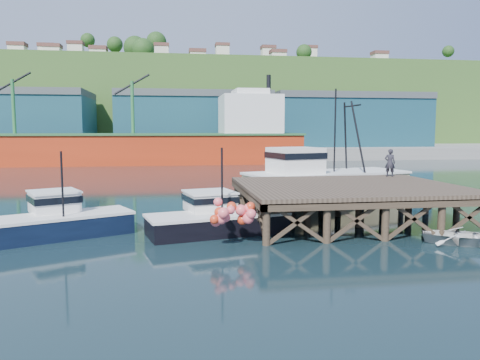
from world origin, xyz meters
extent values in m
plane|color=black|center=(0.00, 0.00, 0.00)|extent=(300.00, 300.00, 0.00)
cube|color=brown|center=(5.50, 0.00, 2.00)|extent=(12.00, 10.00, 0.25)
cube|color=#473828|center=(5.50, -4.85, 1.75)|extent=(12.00, 0.30, 0.35)
cylinder|color=#473828|center=(-0.20, -4.70, 0.80)|extent=(0.36, 0.36, 2.60)
cylinder|color=#473828|center=(-0.20, 4.70, 0.80)|extent=(0.36, 0.36, 2.60)
cylinder|color=#473828|center=(11.20, 4.70, 0.80)|extent=(0.36, 0.36, 2.60)
cube|color=gray|center=(0.00, 70.00, 1.00)|extent=(160.00, 40.00, 2.00)
cube|color=#1C4C5C|center=(0.00, 65.00, 6.50)|extent=(28.00, 16.00, 9.00)
cube|color=#1C4C5C|center=(30.00, 65.00, 6.50)|extent=(30.00, 16.00, 9.00)
cube|color=red|center=(-12.00, 48.00, 2.20)|extent=(55.00, 9.50, 4.40)
cube|color=#26592D|center=(-12.00, 48.00, 4.50)|extent=(55.50, 10.00, 0.30)
cube|color=silver|center=(8.00, 48.00, 7.50)|extent=(9.00, 9.00, 6.00)
cube|color=silver|center=(8.00, 48.00, 10.80)|extent=(5.00, 7.00, 1.20)
cylinder|color=black|center=(11.00, 48.00, 12.50)|extent=(0.70, 0.70, 2.50)
cube|color=#2D511E|center=(0.00, 100.00, 11.00)|extent=(220.00, 50.00, 22.00)
cube|color=black|center=(-9.79, -1.61, 0.51)|extent=(7.00, 4.99, 1.03)
cube|color=silver|center=(-9.79, -1.61, 1.05)|extent=(7.14, 5.09, 0.14)
cube|color=silver|center=(-10.29, -0.54, 1.54)|extent=(2.87, 2.87, 1.03)
cube|color=black|center=(-10.29, -0.54, 1.77)|extent=(3.03, 3.03, 0.34)
cylinder|color=black|center=(-9.50, -2.21, 2.62)|extent=(0.10, 0.10, 3.19)
cube|color=black|center=(-2.15, -2.01, 0.48)|extent=(7.31, 4.07, 0.96)
cube|color=silver|center=(-2.15, -2.01, 0.98)|extent=(7.46, 4.16, 0.13)
cube|color=silver|center=(-2.43, -0.80, 1.43)|extent=(2.76, 2.76, 0.96)
cube|color=black|center=(-2.43, -0.80, 1.65)|extent=(2.92, 2.92, 0.32)
cylinder|color=black|center=(-1.99, -2.68, 2.66)|extent=(0.10, 0.10, 3.40)
sphere|color=#FC5D65|center=(-2.38, -4.98, 1.17)|extent=(0.45, 0.45, 0.45)
sphere|color=#FC5D65|center=(-1.42, -4.77, 1.38)|extent=(0.45, 0.45, 0.45)
sphere|color=red|center=(-1.85, -5.30, 1.59)|extent=(0.45, 0.45, 0.45)
cube|color=#C7B980|center=(7.08, 8.24, 0.98)|extent=(12.70, 7.10, 1.97)
cube|color=silver|center=(7.08, 8.24, 2.02)|extent=(12.96, 7.36, 0.16)
cube|color=silver|center=(4.34, 8.24, 2.95)|extent=(3.96, 3.80, 1.97)
cube|color=black|center=(4.34, 8.24, 3.39)|extent=(4.09, 3.93, 0.44)
cylinder|color=black|center=(7.63, 8.24, 4.92)|extent=(0.12, 0.12, 6.56)
imported|color=silver|center=(8.73, -5.80, 0.36)|extent=(4.22, 3.81, 0.72)
imported|color=#22212A|center=(9.86, 3.87, 3.04)|extent=(0.79, 0.67, 1.83)
camera|label=1|loc=(-4.44, -25.05, 5.22)|focal=35.00mm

